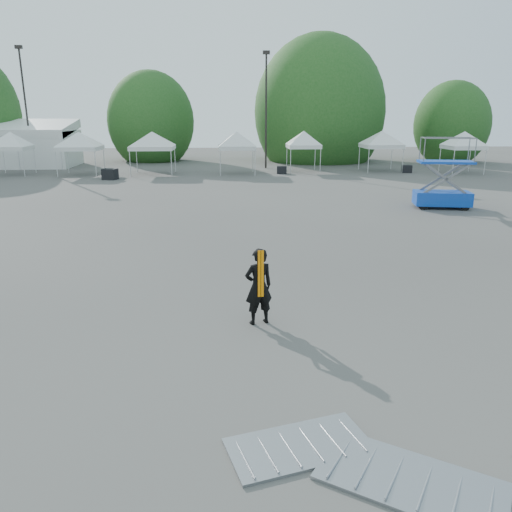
{
  "coord_description": "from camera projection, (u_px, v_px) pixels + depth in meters",
  "views": [
    {
      "loc": [
        -0.86,
        -12.88,
        4.72
      ],
      "look_at": [
        -0.07,
        -0.98,
        1.3
      ],
      "focal_mm": 35.0,
      "sensor_mm": 36.0,
      "label": 1
    }
  ],
  "objects": [
    {
      "name": "tent_g",
      "position": [
        382.0,
        134.0,
        41.43
      ],
      "size": [
        4.34,
        4.34,
        3.88
      ],
      "color": "silver",
      "rests_on": "ground"
    },
    {
      "name": "crate_mid",
      "position": [
        282.0,
        170.0,
        40.4
      ],
      "size": [
        0.84,
        0.68,
        0.61
      ],
      "primitive_type": "cube",
      "rotation": [
        0.0,
        0.0,
        -0.09
      ],
      "color": "black",
      "rests_on": "ground"
    },
    {
      "name": "tent_c",
      "position": [
        79.0,
        135.0,
        38.93
      ],
      "size": [
        4.43,
        4.43,
        3.88
      ],
      "color": "silver",
      "rests_on": "ground"
    },
    {
      "name": "scissor_lift",
      "position": [
        445.0,
        173.0,
        25.29
      ],
      "size": [
        2.97,
        1.88,
        3.56
      ],
      "rotation": [
        0.0,
        0.0,
        -0.19
      ],
      "color": "#0D51B2",
      "rests_on": "ground"
    },
    {
      "name": "tent_b",
      "position": [
        10.0,
        135.0,
        39.0
      ],
      "size": [
        3.74,
        3.74,
        3.88
      ],
      "color": "silver",
      "rests_on": "ground"
    },
    {
      "name": "man",
      "position": [
        259.0,
        286.0,
        11.39
      ],
      "size": [
        0.76,
        0.61,
        1.81
      ],
      "rotation": [
        0.0,
        0.0,
        3.44
      ],
      "color": "black",
      "rests_on": "ground"
    },
    {
      "name": "ground",
      "position": [
        256.0,
        292.0,
        13.71
      ],
      "size": [
        120.0,
        120.0,
        0.0
      ],
      "primitive_type": "plane",
      "color": "#474442",
      "rests_on": "ground"
    },
    {
      "name": "barrier_left",
      "position": [
        299.0,
        446.0,
        7.3
      ],
      "size": [
        2.28,
        1.55,
        0.07
      ],
      "rotation": [
        0.0,
        0.0,
        0.27
      ],
      "color": "gray",
      "rests_on": "ground"
    },
    {
      "name": "tree_mid_e",
      "position": [
        319.0,
        112.0,
        50.36
      ],
      "size": [
        5.12,
        5.12,
        7.79
      ],
      "color": "#382314",
      "rests_on": "ground"
    },
    {
      "name": "tree_mid_w",
      "position": [
        151.0,
        121.0,
        50.48
      ],
      "size": [
        4.16,
        4.16,
        6.33
      ],
      "color": "#382314",
      "rests_on": "ground"
    },
    {
      "name": "tent_e",
      "position": [
        237.0,
        135.0,
        39.59
      ],
      "size": [
        4.12,
        4.12,
        3.88
      ],
      "color": "silver",
      "rests_on": "ground"
    },
    {
      "name": "barrier_mid",
      "position": [
        411.0,
        481.0,
        6.6
      ],
      "size": [
        2.64,
        2.3,
        0.08
      ],
      "rotation": [
        0.0,
        0.0,
        -0.58
      ],
      "color": "gray",
      "rests_on": "ground"
    },
    {
      "name": "crate_east",
      "position": [
        407.0,
        169.0,
        41.07
      ],
      "size": [
        0.9,
        0.76,
        0.61
      ],
      "primitive_type": "cube",
      "rotation": [
        0.0,
        0.0,
        -0.2
      ],
      "color": "black",
      "rests_on": "ground"
    },
    {
      "name": "tent_d",
      "position": [
        152.0,
        135.0,
        39.33
      ],
      "size": [
        4.74,
        4.74,
        3.88
      ],
      "color": "silver",
      "rests_on": "ground"
    },
    {
      "name": "crate_west",
      "position": [
        110.0,
        174.0,
        36.8
      ],
      "size": [
        1.18,
        1.01,
        0.79
      ],
      "primitive_type": "cube",
      "rotation": [
        0.0,
        0.0,
        -0.25
      ],
      "color": "black",
      "rests_on": "ground"
    },
    {
      "name": "tree_far_e",
      "position": [
        452.0,
        125.0,
        49.6
      ],
      "size": [
        3.84,
        3.84,
        5.84
      ],
      "color": "#382314",
      "rests_on": "ground"
    },
    {
      "name": "light_pole_east",
      "position": [
        266.0,
        104.0,
        43.07
      ],
      "size": [
        0.6,
        0.25,
        9.8
      ],
      "color": "black",
      "rests_on": "ground"
    },
    {
      "name": "light_pole_west",
      "position": [
        25.0,
        101.0,
        43.58
      ],
      "size": [
        0.6,
        0.25,
        10.3
      ],
      "color": "black",
      "rests_on": "ground"
    },
    {
      "name": "tent_f",
      "position": [
        304.0,
        134.0,
        41.04
      ],
      "size": [
        3.73,
        3.73,
        3.88
      ],
      "color": "silver",
      "rests_on": "ground"
    },
    {
      "name": "tent_h",
      "position": [
        465.0,
        135.0,
        39.99
      ],
      "size": [
        3.92,
        3.92,
        3.88
      ],
      "color": "silver",
      "rests_on": "ground"
    }
  ]
}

